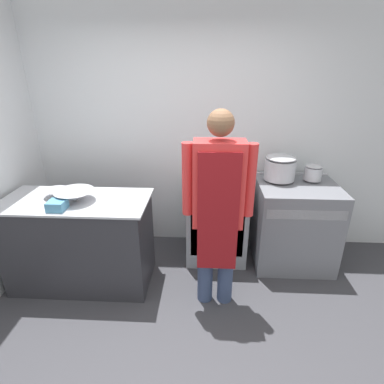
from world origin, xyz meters
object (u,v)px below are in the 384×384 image
fridge_unit (216,221)px  stock_pot (280,167)px  person_cook (218,204)px  mixing_bowl (75,196)px  sauce_pot (313,172)px  stove (293,224)px  plastic_tub (57,205)px

fridge_unit → stock_pot: stock_pot is taller
person_cook → stock_pot: size_ratio=5.51×
person_cook → mixing_bowl: bearing=171.3°
person_cook → sauce_pot: size_ratio=9.84×
mixing_bowl → sauce_pot: 2.42m
stock_pot → sauce_pot: size_ratio=1.78×
stock_pot → person_cook: bearing=-129.8°
stove → mixing_bowl: size_ratio=2.61×
stove → person_cook: size_ratio=0.53×
mixing_bowl → stock_pot: 2.08m
fridge_unit → sauce_pot: (1.01, 0.06, 0.59)m
fridge_unit → person_cook: person_cook is taller
fridge_unit → plastic_tub: plastic_tub is taller
sauce_pot → fridge_unit: bearing=-176.9°
plastic_tub → stock_pot: size_ratio=0.46×
plastic_tub → stock_pot: stock_pot is taller
stove → mixing_bowl: 2.28m
person_cook → mixing_bowl: (-1.30, 0.20, -0.04)m
plastic_tub → sauce_pot: size_ratio=0.81×
stove → fridge_unit: stove is taller
stove → fridge_unit: bearing=175.2°
person_cook → sauce_pot: bearing=38.4°
sauce_pot → stove: bearing=-142.7°
stove → fridge_unit: 0.85m
plastic_tub → sauce_pot: 2.54m
plastic_tub → person_cook: bearing=-0.5°
fridge_unit → person_cook: 0.95m
mixing_bowl → sauce_pot: bearing=14.8°
mixing_bowl → person_cook: bearing=-8.7°
person_cook → plastic_tub: 1.38m
mixing_bowl → stove: bearing=12.7°
mixing_bowl → stock_pot: stock_pot is taller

